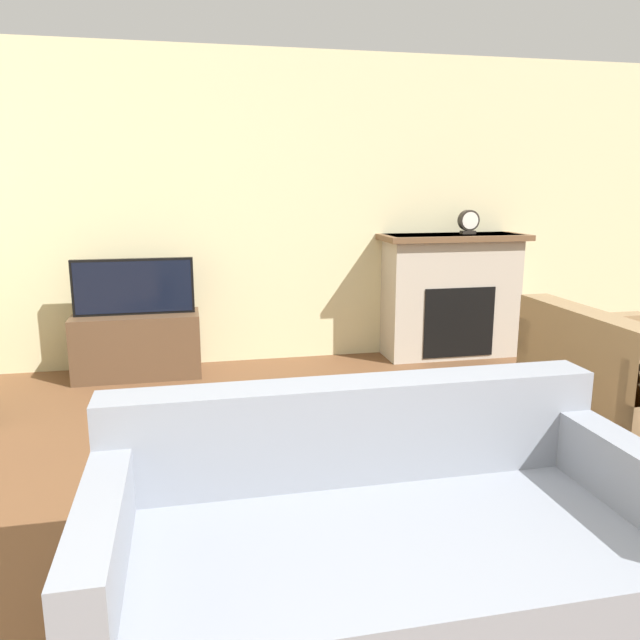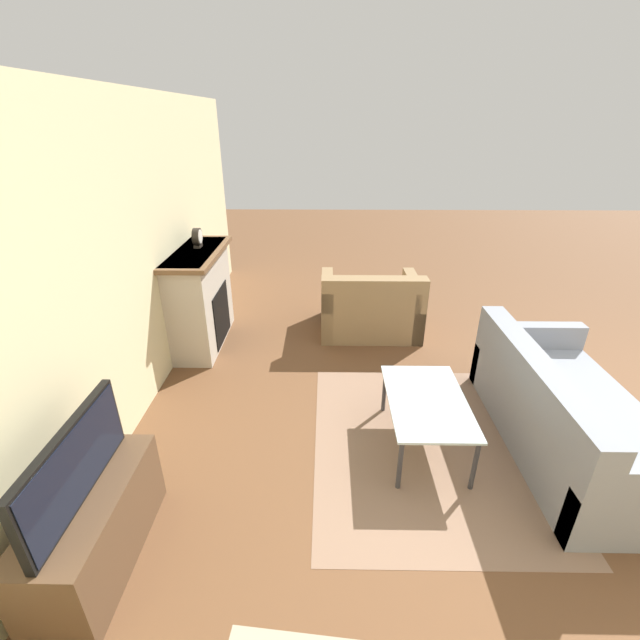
{
  "view_description": "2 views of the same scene",
  "coord_description": "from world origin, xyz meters",
  "px_view_note": "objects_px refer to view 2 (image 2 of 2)",
  "views": [
    {
      "loc": [
        -0.51,
        -1.07,
        1.58
      ],
      "look_at": [
        0.31,
        2.76,
        0.72
      ],
      "focal_mm": 35.0,
      "sensor_mm": 36.0,
      "label": 1
    },
    {
      "loc": [
        -2.68,
        2.79,
        2.47
      ],
      "look_at": [
        0.73,
        2.84,
        0.84
      ],
      "focal_mm": 24.0,
      "sensor_mm": 36.0,
      "label": 2
    }
  ],
  "objects_px": {
    "tv": "(74,464)",
    "mantel_clock": "(197,237)",
    "coffee_table": "(427,404)",
    "couch_sectional": "(567,417)",
    "couch_loveseat": "(370,309)"
  },
  "relations": [
    {
      "from": "coffee_table",
      "to": "tv",
      "type": "bearing_deg",
      "value": 115.57
    },
    {
      "from": "couch_loveseat",
      "to": "coffee_table",
      "type": "distance_m",
      "value": 2.13
    },
    {
      "from": "tv",
      "to": "couch_sectional",
      "type": "bearing_deg",
      "value": -72.27
    },
    {
      "from": "couch_sectional",
      "to": "mantel_clock",
      "type": "distance_m",
      "value": 4.0
    },
    {
      "from": "mantel_clock",
      "to": "coffee_table",
      "type": "bearing_deg",
      "value": -130.49
    },
    {
      "from": "coffee_table",
      "to": "mantel_clock",
      "type": "relative_size",
      "value": 4.6
    },
    {
      "from": "tv",
      "to": "mantel_clock",
      "type": "bearing_deg",
      "value": 1.56
    },
    {
      "from": "coffee_table",
      "to": "couch_loveseat",
      "type": "bearing_deg",
      "value": 6.75
    },
    {
      "from": "tv",
      "to": "coffee_table",
      "type": "relative_size",
      "value": 0.97
    },
    {
      "from": "couch_loveseat",
      "to": "mantel_clock",
      "type": "relative_size",
      "value": 5.58
    },
    {
      "from": "couch_sectional",
      "to": "couch_loveseat",
      "type": "relative_size",
      "value": 1.64
    },
    {
      "from": "couch_sectional",
      "to": "mantel_clock",
      "type": "height_order",
      "value": "mantel_clock"
    },
    {
      "from": "tv",
      "to": "coffee_table",
      "type": "distance_m",
      "value": 2.43
    },
    {
      "from": "tv",
      "to": "couch_loveseat",
      "type": "relative_size",
      "value": 0.8
    },
    {
      "from": "coffee_table",
      "to": "mantel_clock",
      "type": "xyz_separation_m",
      "value": [
        1.92,
        2.25,
        0.83
      ]
    }
  ]
}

